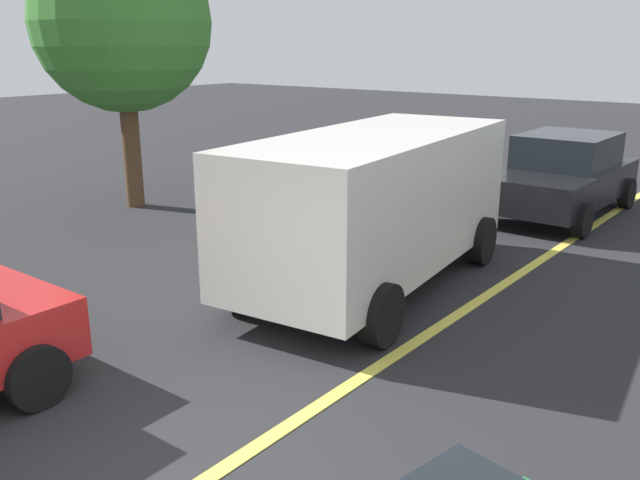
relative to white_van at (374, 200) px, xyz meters
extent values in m
cube|color=#E0D14C|center=(-2.09, -1.49, -1.26)|extent=(28.00, 0.16, 0.01)
cube|color=silver|center=(0.02, 0.00, 0.02)|extent=(5.40, 2.60, 1.82)
cube|color=black|center=(-2.04, -0.24, 0.42)|extent=(0.38, 1.85, 0.80)
cylinder|color=black|center=(-1.61, -1.20, -0.89)|extent=(0.79, 0.35, 0.76)
cylinder|color=black|center=(-1.85, 0.79, -0.89)|extent=(0.79, 0.35, 0.76)
cylinder|color=black|center=(1.90, -0.78, -0.89)|extent=(0.79, 0.35, 0.76)
cylinder|color=black|center=(1.66, 1.20, -0.89)|extent=(0.79, 0.35, 0.76)
cube|color=black|center=(5.86, -0.63, -0.62)|extent=(4.25, 1.88, 0.65)
cube|color=black|center=(6.07, -0.63, 0.04)|extent=(2.04, 1.65, 0.65)
cylinder|color=black|center=(4.41, -1.56, -0.95)|extent=(0.64, 0.22, 0.64)
cylinder|color=black|center=(4.42, 0.31, -0.95)|extent=(0.64, 0.22, 0.64)
cylinder|color=black|center=(7.30, -1.57, -0.95)|extent=(0.64, 0.22, 0.64)
cylinder|color=black|center=(7.30, 0.30, -0.95)|extent=(0.64, 0.22, 0.64)
cylinder|color=black|center=(-4.82, 0.63, -0.95)|extent=(0.64, 0.23, 0.64)
cylinder|color=#513823|center=(0.96, 6.81, 0.13)|extent=(0.38, 0.38, 2.80)
sphere|color=#387A2D|center=(0.96, 6.81, 2.52)|extent=(3.59, 3.59, 3.59)
camera|label=1|loc=(-7.68, -5.10, 2.12)|focal=37.70mm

